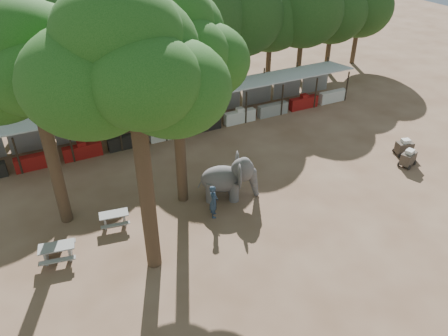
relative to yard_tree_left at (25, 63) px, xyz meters
name	(u,v)px	position (x,y,z in m)	size (l,w,h in m)	color
ground	(290,250)	(9.13, -7.19, -8.20)	(100.00, 100.00, 0.00)	brown
vendor_stalls	(180,114)	(9.13, 6.65, -7.02)	(28.00, 2.99, 2.80)	#ADB0B5
yard_tree_left	(25,63)	(0.00, 0.00, 0.00)	(7.10, 6.90, 11.02)	#332316
yard_tree_center	(126,65)	(3.00, -5.00, 1.01)	(7.10, 6.90, 12.04)	#332316
yard_tree_back	(169,43)	(6.00, -1.00, 0.34)	(7.10, 6.90, 11.36)	#332316
backdrop_trees	(151,33)	(9.13, 11.81, -2.69)	(46.46, 5.95, 8.33)	#332316
elephant	(229,178)	(8.47, -2.14, -6.97)	(3.31, 2.58, 2.47)	#474545
handler	(214,201)	(7.00, -3.28, -7.28)	(0.67, 0.44, 1.85)	#26384C
picnic_table_near	(57,251)	(-0.68, -2.99, -7.69)	(1.79, 1.66, 0.78)	gray
picnic_table_far	(114,217)	(2.24, -1.72, -7.74)	(1.60, 1.48, 0.71)	gray
cart_front	(408,158)	(19.75, -4.07, -7.66)	(1.29, 1.05, 1.09)	#372D26
cart_back	(404,147)	(20.54, -2.97, -7.67)	(1.25, 0.97, 1.08)	#372D26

